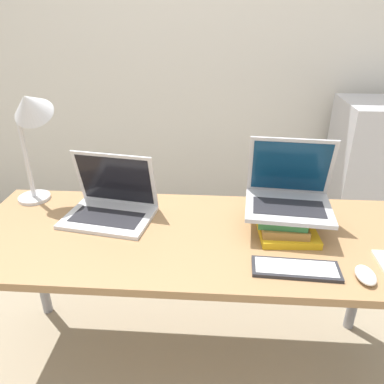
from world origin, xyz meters
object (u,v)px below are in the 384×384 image
laptop_left (111,204)px  book_stack (283,222)px  laptop_on_books (289,194)px  wireless_keyboard (296,269)px  desk_lamp (30,118)px  mouse (366,275)px  mini_fridge (378,178)px

laptop_left → book_stack: (0.70, -0.07, -0.01)m
laptop_left → laptop_on_books: bearing=-2.8°
laptop_on_books → wireless_keyboard: (-0.01, -0.29, -0.14)m
laptop_on_books → wireless_keyboard: laptop_on_books is taller
laptop_on_books → desk_lamp: (-1.04, 0.12, 0.24)m
laptop_left → mouse: 0.99m
desk_lamp → mini_fridge: bearing=25.9°
book_stack → mini_fridge: (0.79, 1.04, -0.26)m
mini_fridge → laptop_on_books: bearing=-127.7°
laptop_on_books → mini_fridge: bearing=52.3°
laptop_on_books → mouse: laptop_on_books is taller
book_stack → laptop_on_books: laptop_on_books is taller
laptop_on_books → wireless_keyboard: 0.32m
laptop_on_books → wireless_keyboard: size_ratio=1.17×
book_stack → mini_fridge: mini_fridge is taller
book_stack → mouse: bearing=-51.2°
book_stack → desk_lamp: size_ratio=0.52×
mouse → mini_fridge: bearing=66.6°
laptop_left → book_stack: bearing=-5.9°
desk_lamp → mini_fridge: size_ratio=0.53×
wireless_keyboard → laptop_left: bearing=155.6°
laptop_on_books → mini_fridge: size_ratio=0.35×
laptop_left → book_stack: 0.70m
wireless_keyboard → mini_fridge: bearing=58.7°
wireless_keyboard → desk_lamp: desk_lamp is taller
laptop_on_books → mouse: 0.40m
desk_lamp → laptop_on_books: bearing=-6.8°
desk_lamp → book_stack: bearing=-9.0°
wireless_keyboard → mouse: (0.21, -0.03, 0.01)m
laptop_left → desk_lamp: (-0.32, 0.09, 0.34)m
laptop_left → wireless_keyboard: bearing=-24.4°
laptop_on_books → desk_lamp: desk_lamp is taller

